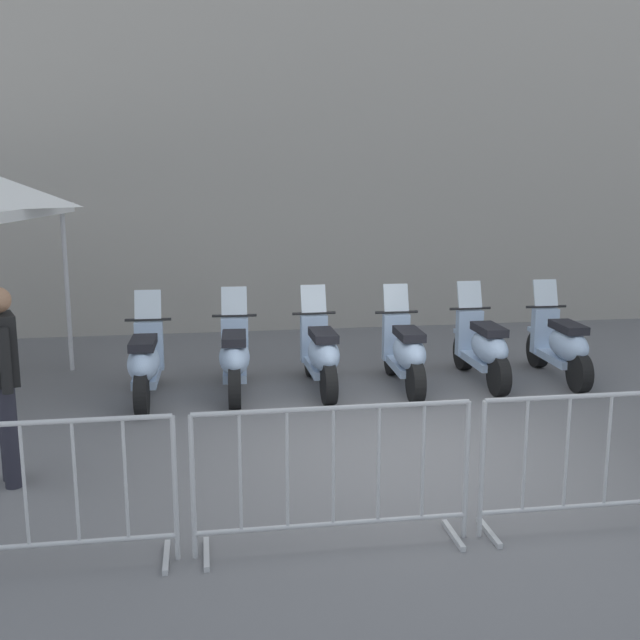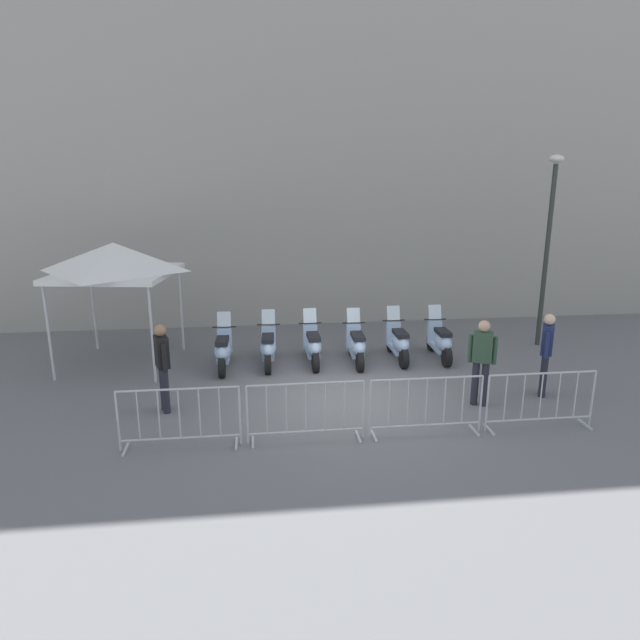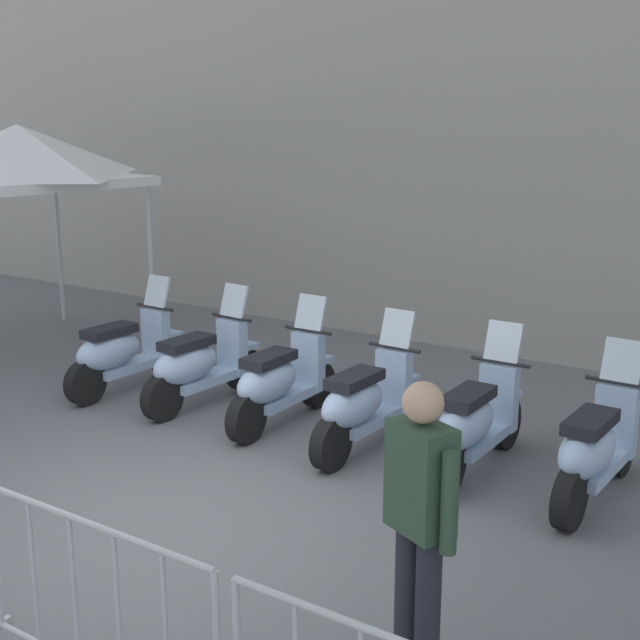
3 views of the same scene
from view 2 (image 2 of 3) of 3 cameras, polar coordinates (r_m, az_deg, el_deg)
The scene contains 17 objects.
ground_plane at distance 11.43m, azimuth 3.05°, elevation -8.10°, with size 120.00×120.00×0.00m, color slate.
building_facade at distance 17.74m, azimuth -0.80°, elevation 23.62°, with size 28.00×2.40×14.30m, color #9E998E.
motorcycle_0 at distance 13.13m, azimuth -9.85°, elevation -3.10°, with size 0.60×1.72×1.24m.
motorcycle_1 at distance 13.21m, azimuth -5.30°, elevation -2.83°, with size 0.57×1.73×1.24m.
motorcycle_2 at distance 13.27m, azimuth -0.76°, elevation -2.67°, with size 0.65×1.72×1.24m.
motorcycle_3 at distance 13.33m, azimuth 3.74°, elevation -2.62°, with size 0.60×1.72×1.24m.
motorcycle_4 at distance 13.65m, azimuth 8.00°, elevation -2.32°, with size 0.64×1.72×1.24m.
motorcycle_5 at distance 13.93m, azimuth 12.18°, elevation -2.17°, with size 0.61×1.72×1.24m.
barrier_segment_0 at distance 9.62m, azimuth -14.14°, elevation -9.78°, with size 1.98×0.72×1.07m.
barrier_segment_1 at distance 9.56m, azimuth -1.45°, elevation -9.46°, with size 1.98×0.72×1.07m.
barrier_segment_2 at distance 9.95m, azimuth 10.78°, elevation -8.71°, with size 1.98×0.72×1.07m.
barrier_segment_3 at distance 10.74m, azimuth 21.58°, elevation -7.73°, with size 1.98×0.72×1.07m.
street_lamp at distance 15.45m, azimuth 22.34°, elevation 8.41°, with size 0.36×0.36×4.87m.
officer_near_row_end at distance 12.18m, azimuth 22.10°, elevation -2.85°, with size 0.33×0.52×1.73m.
officer_mid_plaza at distance 10.95m, azimuth -15.78°, elevation -4.24°, with size 0.37×0.49×1.73m.
officer_by_barriers at distance 11.26m, azimuth 16.19°, elevation -3.72°, with size 0.54×0.30×1.73m.
canopy_tent at distance 13.66m, azimuth -20.25°, elevation 5.79°, with size 2.51×2.51×2.91m.
Camera 2 is at (-0.21, -10.52, 4.47)m, focal length 31.34 mm.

